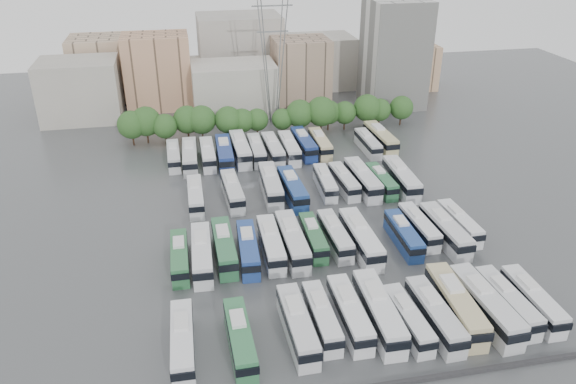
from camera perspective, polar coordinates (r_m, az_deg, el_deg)
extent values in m
plane|color=#424447|center=(88.47, 2.88, -3.84)|extent=(220.00, 220.00, 0.00)
cube|color=#2D2D30|center=(63.49, 10.44, -18.64)|extent=(56.00, 0.50, 0.50)
cylinder|color=black|center=(124.16, -15.43, 5.15)|extent=(0.36, 0.36, 2.48)
sphere|color=#234C1E|center=(123.01, -15.62, 6.60)|extent=(5.95, 5.95, 5.95)
cylinder|color=black|center=(124.60, -14.05, 5.43)|extent=(0.36, 0.36, 2.63)
sphere|color=#234C1E|center=(123.39, -14.24, 6.97)|extent=(6.32, 6.32, 6.32)
cylinder|color=black|center=(123.10, -12.26, 5.25)|extent=(0.36, 0.36, 2.18)
sphere|color=#234C1E|center=(122.08, -12.39, 6.54)|extent=(5.24, 5.24, 5.24)
cylinder|color=black|center=(124.48, -10.07, 5.78)|extent=(0.36, 0.36, 2.50)
sphere|color=#234C1E|center=(123.32, -10.20, 7.25)|extent=(6.01, 6.01, 6.01)
cylinder|color=black|center=(123.59, -8.65, 5.75)|extent=(0.36, 0.36, 2.57)
sphere|color=#234C1E|center=(122.40, -8.76, 7.27)|extent=(6.16, 6.16, 6.16)
cylinder|color=black|center=(123.46, -6.03, 5.86)|extent=(0.36, 0.36, 2.44)
sphere|color=#234C1E|center=(122.32, -6.11, 7.31)|extent=(5.86, 5.86, 5.86)
cylinder|color=black|center=(124.04, -4.65, 5.96)|extent=(0.36, 0.36, 2.18)
sphere|color=#234C1E|center=(123.02, -4.70, 7.25)|extent=(5.24, 5.24, 5.24)
cylinder|color=black|center=(125.01, -3.12, 6.14)|extent=(0.36, 0.36, 2.05)
sphere|color=#234C1E|center=(124.05, -3.15, 7.35)|extent=(4.93, 4.93, 4.93)
cylinder|color=black|center=(125.61, -0.58, 6.26)|extent=(0.36, 0.36, 1.97)
sphere|color=#234C1E|center=(124.70, -0.58, 7.41)|extent=(4.72, 4.72, 4.72)
cylinder|color=black|center=(126.09, 1.20, 6.48)|extent=(0.36, 0.36, 2.56)
sphere|color=#234C1E|center=(124.93, 1.21, 7.98)|extent=(6.14, 6.14, 6.14)
cylinder|color=black|center=(126.59, 3.36, 6.57)|extent=(0.36, 0.36, 2.74)
sphere|color=#234C1E|center=(125.35, 3.40, 8.17)|extent=(6.59, 6.59, 6.59)
cylinder|color=black|center=(128.68, 4.08, 6.78)|extent=(0.36, 0.36, 2.28)
sphere|color=#234C1E|center=(127.66, 4.12, 8.08)|extent=(5.47, 5.47, 5.47)
cylinder|color=black|center=(129.43, 5.73, 6.80)|extent=(0.36, 0.36, 2.15)
sphere|color=#234C1E|center=(128.47, 5.79, 8.03)|extent=(5.16, 5.16, 5.16)
cylinder|color=black|center=(131.00, 7.94, 7.02)|extent=(0.36, 0.36, 2.56)
sphere|color=#234C1E|center=(129.88, 8.04, 8.47)|extent=(6.15, 6.15, 6.15)
cylinder|color=black|center=(132.31, 9.20, 7.04)|extent=(0.36, 0.36, 2.16)
sphere|color=#234C1E|center=(131.37, 9.29, 8.24)|extent=(5.17, 5.17, 5.17)
cylinder|color=black|center=(134.07, 11.33, 7.15)|extent=(0.36, 0.36, 2.27)
sphere|color=#234C1E|center=(133.09, 11.45, 8.40)|extent=(5.45, 5.45, 5.45)
cube|color=#9E998E|center=(142.74, -20.34, 9.69)|extent=(18.00, 14.00, 14.00)
cube|color=tan|center=(146.27, -13.09, 11.85)|extent=(16.00, 12.00, 18.00)
cube|color=#ADA89E|center=(139.90, -5.51, 10.47)|extent=(20.00, 14.00, 12.00)
cube|color=gray|center=(147.85, 1.30, 12.28)|extent=(14.00, 12.00, 16.00)
cube|color=gray|center=(158.57, -4.92, 13.94)|extent=(22.00, 16.00, 20.00)
cube|color=tan|center=(157.26, -18.22, 11.87)|extent=(16.00, 14.00, 16.00)
cube|color=#A39E93|center=(161.23, 3.20, 13.11)|extent=(18.00, 14.00, 14.00)
cube|color=tan|center=(163.55, 12.10, 12.41)|extent=(14.00, 12.00, 12.00)
cube|color=gray|center=(153.10, -9.12, 11.30)|extent=(12.00, 10.00, 10.00)
cube|color=silver|center=(145.61, 10.76, 13.63)|extent=(14.00, 14.00, 26.00)
cylinder|color=slate|center=(126.35, -2.32, 13.95)|extent=(2.90, 2.91, 33.83)
cylinder|color=slate|center=(130.20, -2.61, 14.33)|extent=(2.90, 2.91, 33.83)
cylinder|color=slate|center=(127.02, -0.49, 14.04)|extent=(2.90, 2.91, 33.83)
cylinder|color=slate|center=(130.85, -0.83, 14.42)|extent=(2.90, 2.91, 33.83)
cube|color=slate|center=(126.86, -1.62, 18.39)|extent=(9.00, 0.30, 0.30)
cube|color=slate|center=(127.76, -1.59, 15.98)|extent=(7.00, 0.30, 0.30)
cube|color=silver|center=(66.13, -10.65, -14.80)|extent=(2.64, 11.53, 3.26)
cube|color=black|center=(65.61, -10.70, -14.47)|extent=(2.76, 11.71, 0.96)
cube|color=silver|center=(66.05, -10.81, -12.78)|extent=(1.68, 3.09, 0.42)
cube|color=#317246|center=(65.71, -4.89, -14.69)|extent=(2.63, 11.41, 3.22)
cube|color=black|center=(65.20, -4.90, -14.36)|extent=(2.75, 11.58, 0.95)
cube|color=silver|center=(65.61, -5.13, -12.69)|extent=(1.67, 3.06, 0.42)
cube|color=silver|center=(67.06, 0.96, -13.45)|extent=(2.77, 12.12, 3.42)
cube|color=black|center=(66.53, 1.00, -13.10)|extent=(2.90, 12.30, 1.01)
cube|color=silver|center=(66.98, 0.67, -11.37)|extent=(1.77, 3.25, 0.44)
cube|color=silver|center=(68.53, 3.42, -12.65)|extent=(2.41, 10.94, 3.09)
cube|color=black|center=(68.05, 3.47, -12.34)|extent=(2.52, 11.11, 0.91)
cube|color=silver|center=(68.47, 3.17, -10.81)|extent=(1.57, 2.93, 0.40)
cube|color=white|center=(69.14, 6.26, -12.23)|extent=(2.54, 11.85, 3.36)
cube|color=black|center=(68.63, 6.33, -11.89)|extent=(2.65, 12.03, 0.99)
cube|color=silver|center=(69.08, 5.98, -10.26)|extent=(1.68, 3.16, 0.43)
cube|color=silver|center=(69.53, 9.19, -12.01)|extent=(3.02, 13.10, 3.70)
cube|color=black|center=(68.97, 9.28, -11.64)|extent=(3.15, 13.30, 1.09)
cube|color=silver|center=(69.47, 8.88, -9.85)|extent=(1.91, 3.52, 0.48)
cube|color=silver|center=(69.65, 12.06, -12.60)|extent=(2.69, 10.69, 3.01)
cube|color=black|center=(69.20, 12.15, -12.29)|extent=(2.80, 10.86, 0.88)
cube|color=silver|center=(69.53, 11.73, -10.86)|extent=(1.62, 2.89, 0.39)
cube|color=silver|center=(70.65, 14.65, -12.10)|extent=(2.83, 11.97, 3.37)
cube|color=black|center=(70.15, 14.77, -11.76)|extent=(2.96, 12.15, 0.99)
cube|color=silver|center=(70.53, 14.30, -10.17)|extent=(1.77, 3.22, 0.44)
cube|color=#C5B687|center=(72.62, 16.62, -11.00)|extent=(3.39, 13.27, 3.73)
cube|color=black|center=(72.08, 16.75, -10.63)|extent=(3.54, 13.47, 1.10)
cube|color=silver|center=(72.57, 16.31, -8.92)|extent=(2.02, 3.59, 0.48)
cube|color=silver|center=(73.59, 19.36, -10.90)|extent=(3.42, 13.33, 3.74)
cube|color=black|center=(73.07, 19.51, -10.53)|extent=(3.56, 13.54, 1.10)
cube|color=silver|center=(73.46, 18.94, -8.86)|extent=(2.03, 3.61, 0.48)
cube|color=silver|center=(75.53, 21.32, -10.42)|extent=(2.94, 11.67, 3.28)
cube|color=black|center=(75.08, 21.46, -10.10)|extent=(3.07, 11.85, 0.96)
cube|color=silver|center=(75.42, 20.96, -8.67)|extent=(1.77, 3.15, 0.42)
cube|color=silver|center=(77.04, 23.56, -10.12)|extent=(2.48, 11.38, 3.22)
cube|color=black|center=(76.61, 23.70, -9.81)|extent=(2.60, 11.55, 0.95)
cube|color=silver|center=(76.96, 23.24, -8.43)|extent=(1.63, 3.04, 0.42)
cube|color=#2F6E40|center=(80.25, -10.94, -6.58)|extent=(2.38, 10.87, 3.08)
cube|color=black|center=(79.82, -10.98, -6.28)|extent=(2.49, 11.04, 0.90)
cube|color=silver|center=(80.48, -11.07, -5.02)|extent=(1.56, 2.91, 0.40)
cube|color=silver|center=(79.96, -8.74, -6.32)|extent=(3.02, 12.48, 3.51)
cube|color=black|center=(79.47, -8.77, -5.98)|extent=(3.15, 12.67, 1.03)
cube|color=silver|center=(80.23, -8.87, -4.54)|extent=(1.86, 3.36, 0.45)
cube|color=#2E6B43|center=(81.13, -6.49, -5.65)|extent=(2.72, 12.25, 3.46)
cube|color=black|center=(80.65, -6.50, -5.31)|extent=(2.85, 12.43, 1.02)
cube|color=silver|center=(81.42, -6.67, -3.93)|extent=(1.76, 3.28, 0.45)
cube|color=navy|center=(80.56, -4.08, -5.86)|extent=(3.08, 11.78, 3.31)
cube|color=black|center=(80.10, -4.09, -5.53)|extent=(3.21, 11.96, 0.97)
cube|color=silver|center=(80.82, -4.21, -4.19)|extent=(1.81, 3.19, 0.43)
cube|color=white|center=(81.43, -1.74, -5.37)|extent=(2.71, 12.02, 3.40)
cube|color=black|center=(80.96, -1.73, -5.04)|extent=(2.83, 12.21, 1.00)
cube|color=silver|center=(81.70, -1.92, -3.68)|extent=(1.74, 3.22, 0.44)
cube|color=silver|center=(81.82, 0.43, -5.08)|extent=(2.83, 12.90, 3.65)
cube|color=black|center=(81.32, 0.45, -4.72)|extent=(2.96, 13.09, 1.07)
cube|color=silver|center=(82.11, 0.20, -3.28)|extent=(1.85, 3.45, 0.47)
cube|color=#2C673C|center=(83.41, 2.57, -4.69)|extent=(2.42, 10.69, 3.02)
cube|color=black|center=(83.00, 2.59, -4.39)|extent=(2.53, 10.85, 0.89)
cube|color=silver|center=(83.66, 2.39, -3.22)|extent=(1.55, 2.86, 0.39)
cube|color=silver|center=(83.88, 4.78, -4.49)|extent=(2.75, 11.37, 3.20)
cube|color=black|center=(83.45, 4.83, -4.18)|extent=(2.87, 11.54, 0.94)
cube|color=silver|center=(84.12, 4.54, -2.95)|extent=(1.69, 3.06, 0.41)
cube|color=white|center=(83.04, 7.39, -4.79)|extent=(2.95, 13.07, 3.69)
cube|color=black|center=(82.55, 7.45, -4.43)|extent=(3.09, 13.27, 1.09)
cube|color=silver|center=(83.30, 7.11, -3.00)|extent=(1.89, 3.50, 0.48)
cube|color=navy|center=(85.58, 11.64, -4.35)|extent=(2.53, 11.05, 3.12)
cube|color=black|center=(85.17, 11.70, -4.06)|extent=(2.65, 11.21, 0.92)
cube|color=silver|center=(85.79, 11.42, -2.88)|extent=(1.61, 2.96, 0.40)
cube|color=silver|center=(88.28, 13.13, -3.49)|extent=(2.63, 10.99, 3.10)
cube|color=black|center=(87.88, 13.21, -3.20)|extent=(2.74, 11.15, 0.91)
cube|color=silver|center=(88.49, 12.88, -2.09)|extent=(1.63, 2.96, 0.40)
cube|color=silver|center=(87.73, 15.63, -3.85)|extent=(3.09, 12.64, 3.56)
cube|color=black|center=(87.28, 15.74, -3.51)|extent=(3.22, 12.83, 1.05)
cube|color=silver|center=(87.94, 15.33, -2.22)|extent=(1.89, 3.41, 0.46)
cube|color=white|center=(90.86, 16.98, -3.09)|extent=(2.66, 10.95, 3.08)
cube|color=black|center=(90.48, 17.07, -2.81)|extent=(2.77, 11.12, 0.91)
cube|color=silver|center=(91.06, 16.72, -1.73)|extent=(1.63, 2.95, 0.40)
cube|color=silver|center=(95.99, -9.37, -0.49)|extent=(2.51, 11.34, 3.21)
cube|color=black|center=(95.58, -9.40, -0.21)|extent=(2.63, 11.51, 0.94)
cube|color=silver|center=(96.45, -9.49, 0.84)|extent=(1.63, 3.03, 0.42)
cube|color=silver|center=(96.70, -5.66, 0.02)|extent=(3.02, 11.93, 3.35)
cube|color=black|center=(96.28, -5.67, 0.32)|extent=(3.15, 12.11, 0.99)
cube|color=silver|center=(97.19, -5.84, 1.39)|extent=(1.81, 3.22, 0.43)
cube|color=silver|center=(98.08, -1.76, 0.65)|extent=(3.15, 13.00, 3.66)
cube|color=black|center=(97.63, -1.76, 0.98)|extent=(3.29, 13.19, 1.08)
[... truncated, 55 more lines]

